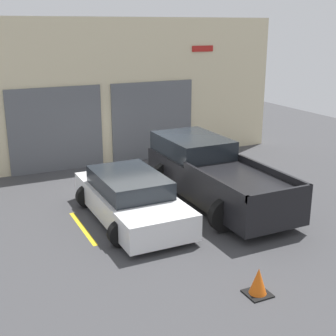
# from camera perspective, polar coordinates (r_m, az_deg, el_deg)

# --- Properties ---
(ground_plane) EXTENTS (28.00, 28.00, 0.00)m
(ground_plane) POSITION_cam_1_polar(r_m,az_deg,el_deg) (14.81, -2.86, -2.34)
(ground_plane) COLOR #3D3D3F
(shophouse_building) EXTENTS (13.52, 0.68, 5.18)m
(shophouse_building) POSITION_cam_1_polar(r_m,az_deg,el_deg) (17.21, -7.36, 9.03)
(shophouse_building) COLOR beige
(shophouse_building) RESTS_ON ground
(pickup_truck) EXTENTS (2.53, 5.50, 1.66)m
(pickup_truck) POSITION_cam_1_polar(r_m,az_deg,el_deg) (13.51, 5.45, -0.74)
(pickup_truck) COLOR black
(pickup_truck) RESTS_ON ground
(sedan_white) EXTENTS (2.19, 4.38, 1.23)m
(sedan_white) POSITION_cam_1_polar(r_m,az_deg,el_deg) (12.26, -4.60, -3.68)
(sedan_white) COLOR white
(sedan_white) RESTS_ON ground
(parking_stripe_far_left) EXTENTS (0.12, 2.20, 0.01)m
(parking_stripe_far_left) POSITION_cam_1_polar(r_m,az_deg,el_deg) (12.08, -10.37, -7.21)
(parking_stripe_far_left) COLOR gold
(parking_stripe_far_left) RESTS_ON ground
(parking_stripe_left) EXTENTS (0.12, 2.20, 0.01)m
(parking_stripe_left) POSITION_cam_1_polar(r_m,az_deg,el_deg) (12.95, 0.97, -5.23)
(parking_stripe_left) COLOR gold
(parking_stripe_left) RESTS_ON ground
(parking_stripe_centre) EXTENTS (0.12, 2.20, 0.01)m
(parking_stripe_centre) POSITION_cam_1_polar(r_m,az_deg,el_deg) (14.25, 10.50, -3.39)
(parking_stripe_centre) COLOR gold
(parking_stripe_centre) RESTS_ON ground
(traffic_cone) EXTENTS (0.47, 0.47, 0.55)m
(traffic_cone) POSITION_cam_1_polar(r_m,az_deg,el_deg) (9.24, 10.94, -13.55)
(traffic_cone) COLOR black
(traffic_cone) RESTS_ON ground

